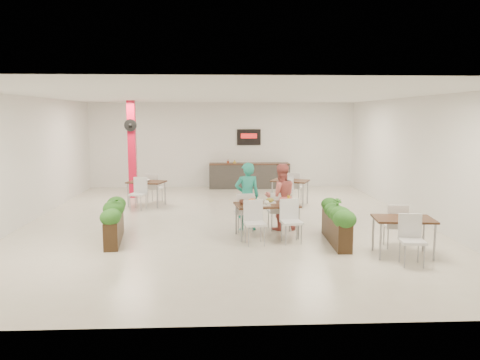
# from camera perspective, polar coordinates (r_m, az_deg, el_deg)

# --- Properties ---
(ground) EXTENTS (12.00, 12.00, 0.00)m
(ground) POSITION_cam_1_polar(r_m,az_deg,el_deg) (12.07, -1.84, -5.13)
(ground) COLOR beige
(ground) RESTS_ON ground
(room_shell) EXTENTS (10.10, 12.10, 3.22)m
(room_shell) POSITION_cam_1_polar(r_m,az_deg,el_deg) (11.78, -1.88, 4.42)
(room_shell) COLOR white
(room_shell) RESTS_ON ground
(red_column) EXTENTS (0.40, 0.41, 3.20)m
(red_column) POSITION_cam_1_polar(r_m,az_deg,el_deg) (15.84, -13.01, 3.79)
(red_column) COLOR red
(red_column) RESTS_ON ground
(service_counter) EXTENTS (3.00, 0.64, 2.20)m
(service_counter) POSITION_cam_1_polar(r_m,az_deg,el_deg) (17.59, 1.13, 0.61)
(service_counter) COLOR #312E2C
(service_counter) RESTS_ON ground
(main_table) EXTENTS (1.49, 1.77, 0.92)m
(main_table) POSITION_cam_1_polar(r_m,az_deg,el_deg) (10.51, 3.24, -3.55)
(main_table) COLOR #331B11
(main_table) RESTS_ON ground
(diner_man) EXTENTS (0.64, 0.46, 1.62)m
(diner_man) POSITION_cam_1_polar(r_m,az_deg,el_deg) (11.09, 0.88, -2.01)
(diner_man) COLOR teal
(diner_man) RESTS_ON ground
(diner_woman) EXTENTS (0.84, 0.70, 1.59)m
(diner_woman) POSITION_cam_1_polar(r_m,az_deg,el_deg) (11.17, 4.98, -2.06)
(diner_woman) COLOR #D96860
(diner_woman) RESTS_ON ground
(planter_left) EXTENTS (0.57, 1.80, 0.94)m
(planter_left) POSITION_cam_1_polar(r_m,az_deg,el_deg) (10.51, -15.13, -4.59)
(planter_left) COLOR black
(planter_left) RESTS_ON ground
(planter_right) EXTENTS (0.45, 1.85, 0.96)m
(planter_right) POSITION_cam_1_polar(r_m,az_deg,el_deg) (10.24, 11.67, -4.83)
(planter_right) COLOR black
(planter_right) RESTS_ON ground
(side_table_a) EXTENTS (1.21, 1.67, 0.92)m
(side_table_a) POSITION_cam_1_polar(r_m,az_deg,el_deg) (14.37, -11.33, -0.67)
(side_table_a) COLOR #331B11
(side_table_a) RESTS_ON ground
(side_table_b) EXTENTS (1.28, 1.65, 0.92)m
(side_table_b) POSITION_cam_1_polar(r_m,az_deg,el_deg) (14.43, 6.13, -0.52)
(side_table_b) COLOR #331B11
(side_table_b) RESTS_ON ground
(side_table_c) EXTENTS (1.19, 1.66, 0.92)m
(side_table_c) POSITION_cam_1_polar(r_m,az_deg,el_deg) (9.63, 19.30, -5.16)
(side_table_c) COLOR #331B11
(side_table_c) RESTS_ON ground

